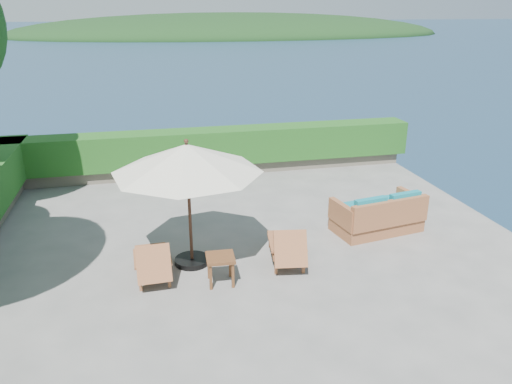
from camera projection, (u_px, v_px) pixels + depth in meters
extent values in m
plane|color=gray|center=(250.00, 257.00, 10.11)|extent=(12.00, 12.00, 0.00)
cube|color=#4E463E|center=(251.00, 322.00, 10.65)|extent=(12.00, 12.00, 3.00)
plane|color=#162646|center=(251.00, 377.00, 11.15)|extent=(600.00, 600.00, 0.00)
ellipsoid|color=black|center=(232.00, 35.00, 144.28)|extent=(126.00, 57.60, 12.60)
cube|color=#6D6657|center=(211.00, 167.00, 15.16)|extent=(12.00, 0.60, 0.36)
cube|color=#1F4B15|center=(211.00, 146.00, 14.93)|extent=(12.40, 0.90, 1.00)
cylinder|color=black|center=(192.00, 261.00, 9.86)|extent=(0.80, 0.80, 0.11)
cylinder|color=#382014|center=(189.00, 206.00, 9.45)|extent=(0.07, 0.07, 2.44)
cone|color=beige|center=(187.00, 158.00, 9.12)|extent=(3.33, 3.33, 0.54)
sphere|color=#382014|center=(186.00, 141.00, 9.01)|extent=(0.10, 0.10, 0.09)
cube|color=#995D37|center=(141.00, 285.00, 8.88)|extent=(0.06, 0.06, 0.24)
cube|color=#995D37|center=(169.00, 281.00, 9.00)|extent=(0.06, 0.06, 0.24)
cube|color=#995D37|center=(138.00, 257.00, 9.87)|extent=(0.06, 0.06, 0.24)
cube|color=#995D37|center=(164.00, 254.00, 9.99)|extent=(0.06, 0.06, 0.24)
cube|color=#995D37|center=(152.00, 259.00, 9.46)|extent=(0.64, 1.20, 0.08)
cube|color=#995D37|center=(154.00, 264.00, 8.76)|extent=(0.61, 0.41, 0.64)
cube|color=#995D37|center=(135.00, 259.00, 9.18)|extent=(0.08, 0.78, 0.05)
cube|color=#995D37|center=(169.00, 255.00, 9.32)|extent=(0.08, 0.78, 0.05)
cube|color=#995D37|center=(276.00, 268.00, 9.44)|extent=(0.06, 0.06, 0.24)
cube|color=#995D37|center=(303.00, 267.00, 9.48)|extent=(0.06, 0.06, 0.24)
cube|color=#995D37|center=(270.00, 242.00, 10.49)|extent=(0.06, 0.06, 0.24)
cube|color=#995D37|center=(295.00, 241.00, 10.53)|extent=(0.06, 0.06, 0.24)
cube|color=#995D37|center=(285.00, 245.00, 10.02)|extent=(0.80, 1.30, 0.08)
cube|color=#995D37|center=(291.00, 249.00, 9.27)|extent=(0.67, 0.49, 0.66)
cube|color=#995D37|center=(271.00, 243.00, 9.77)|extent=(0.18, 0.80, 0.05)
cube|color=#995D37|center=(303.00, 242.00, 9.82)|extent=(0.18, 0.80, 0.05)
cube|color=brown|center=(211.00, 277.00, 8.88)|extent=(0.05, 0.05, 0.49)
cube|color=brown|center=(233.00, 275.00, 8.94)|extent=(0.05, 0.05, 0.49)
cube|color=brown|center=(209.00, 267.00, 9.25)|extent=(0.05, 0.05, 0.49)
cube|color=brown|center=(230.00, 265.00, 9.31)|extent=(0.05, 0.05, 0.49)
cube|color=brown|center=(220.00, 258.00, 9.00)|extent=(0.54, 0.54, 0.06)
cube|color=#995D37|center=(376.00, 222.00, 11.26)|extent=(2.06, 1.28, 0.43)
cube|color=#995D37|center=(390.00, 213.00, 10.74)|extent=(1.93, 0.47, 0.59)
cube|color=#995D37|center=(342.00, 215.00, 10.81)|extent=(0.29, 0.97, 0.48)
cube|color=#995D37|center=(411.00, 203.00, 11.48)|extent=(0.29, 0.97, 0.48)
cube|color=#127483|center=(359.00, 211.00, 11.03)|extent=(0.95, 0.90, 0.19)
cube|color=#127483|center=(393.00, 205.00, 11.36)|extent=(0.95, 0.90, 0.19)
cube|color=#127483|center=(370.00, 207.00, 10.61)|extent=(0.76, 0.27, 0.39)
cube|color=#127483|center=(405.00, 201.00, 10.93)|extent=(0.76, 0.27, 0.39)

